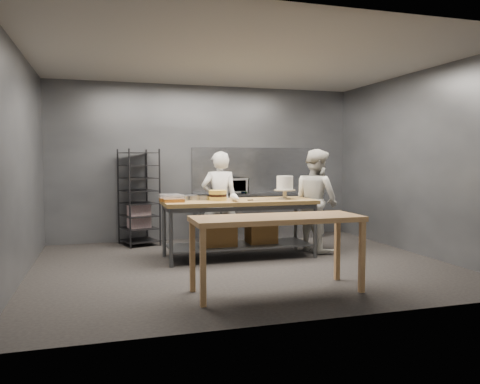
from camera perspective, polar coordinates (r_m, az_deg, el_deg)
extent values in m
plane|color=black|center=(7.03, 0.39, -8.84)|extent=(6.00, 6.00, 0.00)
cube|color=#4C4F54|center=(9.27, -4.11, 3.60)|extent=(6.00, 0.04, 3.00)
cube|color=olive|center=(7.41, -0.11, -1.21)|extent=(2.40, 0.90, 0.06)
cube|color=#47494C|center=(7.50, -0.11, -6.47)|extent=(2.25, 0.75, 0.03)
cylinder|color=#47494C|center=(6.85, -8.41, -5.56)|extent=(0.06, 0.06, 0.86)
cylinder|color=#47494C|center=(7.61, -9.24, -4.61)|extent=(0.06, 0.06, 0.86)
cylinder|color=#47494C|center=(7.51, 9.15, -4.73)|extent=(0.06, 0.06, 0.86)
cylinder|color=#47494C|center=(8.21, 6.79, -3.96)|extent=(0.06, 0.06, 0.86)
cube|color=brown|center=(7.36, -2.58, -5.19)|extent=(0.50, 0.40, 0.35)
cube|color=brown|center=(7.62, 2.60, -5.06)|extent=(0.45, 0.38, 0.30)
cube|color=#9D7141|center=(5.49, 4.54, -3.26)|extent=(2.00, 0.70, 0.06)
cube|color=#9D7141|center=(5.01, -4.54, -9.18)|extent=(0.06, 0.06, 0.84)
cube|color=#9D7141|center=(5.59, -5.83, -7.81)|extent=(0.06, 0.06, 0.84)
cube|color=#9D7141|center=(5.71, 14.64, -7.68)|extent=(0.06, 0.06, 0.84)
cube|color=#9D7141|center=(6.22, 11.77, -6.67)|extent=(0.06, 0.06, 0.84)
cube|color=slate|center=(9.26, 2.40, -0.23)|extent=(2.60, 0.60, 0.04)
cube|color=slate|center=(9.30, 2.39, -2.99)|extent=(2.56, 0.56, 0.86)
cube|color=slate|center=(9.52, 1.82, 2.72)|extent=(2.60, 0.02, 0.90)
cube|color=black|center=(8.71, -12.24, -0.62)|extent=(0.76, 0.79, 1.75)
cube|color=silver|center=(8.74, -12.20, -2.81)|extent=(0.43, 0.34, 0.45)
imported|color=white|center=(8.05, -2.52, -1.09)|extent=(0.67, 0.48, 1.70)
imported|color=silver|center=(8.06, 9.27, -1.01)|extent=(0.85, 0.98, 1.73)
imported|color=black|center=(9.09, -0.89, 0.77)|extent=(0.54, 0.37, 0.30)
cylinder|color=#B8AE93|center=(7.57, 5.47, -0.81)|extent=(0.20, 0.20, 0.02)
cylinder|color=#B8AE93|center=(7.57, 5.47, -0.28)|extent=(0.06, 0.06, 0.12)
cylinder|color=#B8AE93|center=(7.56, 5.48, 0.24)|extent=(0.34, 0.34, 0.02)
cylinder|color=white|center=(7.56, 5.48, 1.14)|extent=(0.26, 0.26, 0.22)
cylinder|color=gold|center=(7.33, -2.72, -0.80)|extent=(0.28, 0.28, 0.06)
cylinder|color=black|center=(7.33, -2.72, -0.41)|extent=(0.28, 0.28, 0.04)
cylinder|color=gold|center=(7.32, -2.72, -0.02)|extent=(0.28, 0.28, 0.06)
cylinder|color=gray|center=(7.49, -5.62, -0.65)|extent=(0.27, 0.27, 0.07)
cylinder|color=gray|center=(7.48, -4.32, -0.65)|extent=(0.27, 0.27, 0.07)
cylinder|color=gray|center=(7.36, -7.30, -0.75)|extent=(0.26, 0.26, 0.07)
cylinder|color=gray|center=(7.52, -4.26, -0.63)|extent=(0.29, 0.29, 0.07)
cone|color=white|center=(7.05, -0.45, -0.74)|extent=(0.14, 0.39, 0.12)
cube|color=slate|center=(7.34, 2.60, -1.01)|extent=(0.28, 0.02, 0.00)
cube|color=black|center=(7.29, 1.26, -1.00)|extent=(0.09, 0.02, 0.02)
cube|color=#A76721|center=(7.10, -8.07, -1.03)|extent=(0.30, 0.20, 0.05)
cube|color=silver|center=(7.09, -8.08, -0.59)|extent=(0.31, 0.21, 0.06)
cube|color=#A76721|center=(7.29, -8.58, -0.90)|extent=(0.30, 0.20, 0.05)
cube|color=silver|center=(7.29, -8.58, -0.47)|extent=(0.31, 0.21, 0.06)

